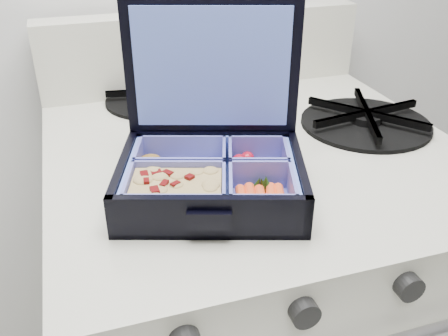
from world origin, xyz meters
name	(u,v)px	position (x,y,z in m)	size (l,w,h in m)	color
bento_box	(211,179)	(-0.47, 1.59, 0.85)	(0.20, 0.16, 0.05)	black
burner_grate	(366,117)	(-0.19, 1.71, 0.84)	(0.19, 0.19, 0.03)	black
burner_grate_rear	(155,96)	(-0.47, 1.90, 0.84)	(0.16, 0.16, 0.02)	black
fork	(211,141)	(-0.43, 1.72, 0.83)	(0.02, 0.17, 0.01)	#A7A5AF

